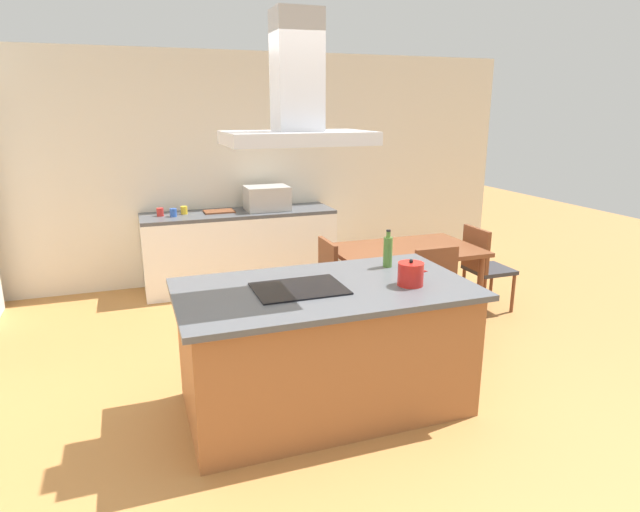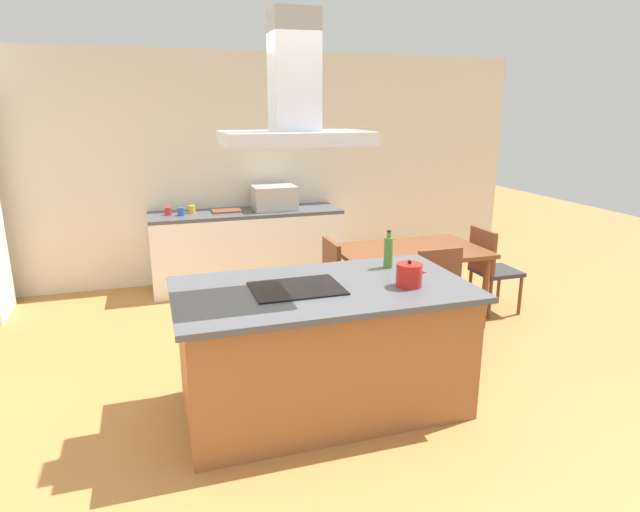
{
  "view_description": "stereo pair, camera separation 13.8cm",
  "coord_description": "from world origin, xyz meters",
  "views": [
    {
      "loc": [
        -1.2,
        -3.26,
        2.07
      ],
      "look_at": [
        0.11,
        0.4,
        1.0
      ],
      "focal_mm": 30.31,
      "sensor_mm": 36.0,
      "label": 1
    },
    {
      "loc": [
        -1.07,
        -3.3,
        2.07
      ],
      "look_at": [
        0.11,
        0.4,
        1.0
      ],
      "focal_mm": 30.31,
      "sensor_mm": 36.0,
      "label": 2
    }
  ],
  "objects": [
    {
      "name": "cutting_board",
      "position": [
        -0.23,
        2.93,
        0.91
      ],
      "size": [
        0.34,
        0.24,
        0.02
      ],
      "primitive_type": "cube",
      "color": "brown",
      "rests_on": "back_counter"
    },
    {
      "name": "chair_at_left_end",
      "position": [
        0.38,
        1.24,
        0.51
      ],
      "size": [
        0.42,
        0.42,
        0.89
      ],
      "color": "#333338",
      "rests_on": "ground"
    },
    {
      "name": "olive_oil_bottle",
      "position": [
        0.61,
        0.28,
        1.02
      ],
      "size": [
        0.07,
        0.07,
        0.29
      ],
      "color": "#47722D",
      "rests_on": "kitchen_island"
    },
    {
      "name": "ground",
      "position": [
        0.0,
        1.5,
        0.0
      ],
      "size": [
        16.0,
        16.0,
        0.0
      ],
      "primitive_type": "plane",
      "color": "#AD753D"
    },
    {
      "name": "back_counter",
      "position": [
        -0.01,
        2.88,
        0.45
      ],
      "size": [
        2.21,
        0.62,
        0.9
      ],
      "color": "white",
      "rests_on": "ground"
    },
    {
      "name": "countertop_microwave",
      "position": [
        0.33,
        2.88,
        1.04
      ],
      "size": [
        0.5,
        0.38,
        0.28
      ],
      "primitive_type": "cube",
      "color": "#B2AFAA",
      "rests_on": "back_counter"
    },
    {
      "name": "tea_kettle",
      "position": [
        0.56,
        -0.17,
        0.98
      ],
      "size": [
        0.23,
        0.18,
        0.18
      ],
      "color": "#B21E19",
      "rests_on": "kitchen_island"
    },
    {
      "name": "wall_back",
      "position": [
        0.0,
        3.25,
        1.35
      ],
      "size": [
        7.2,
        0.1,
        2.7
      ],
      "primitive_type": "cube",
      "color": "beige",
      "rests_on": "ground"
    },
    {
      "name": "cooktop",
      "position": [
        -0.18,
        0.0,
        0.91
      ],
      "size": [
        0.6,
        0.44,
        0.01
      ],
      "primitive_type": "cube",
      "color": "black",
      "rests_on": "kitchen_island"
    },
    {
      "name": "kitchen_island",
      "position": [
        0.0,
        0.0,
        0.45
      ],
      "size": [
        2.01,
        1.1,
        0.9
      ],
      "color": "#995B33",
      "rests_on": "ground"
    },
    {
      "name": "chair_at_right_end",
      "position": [
        2.21,
        1.24,
        0.51
      ],
      "size": [
        0.42,
        0.42,
        0.89
      ],
      "color": "#333338",
      "rests_on": "ground"
    },
    {
      "name": "coffee_mug_yellow",
      "position": [
        -0.62,
        2.94,
        0.95
      ],
      "size": [
        0.08,
        0.08,
        0.09
      ],
      "primitive_type": "cylinder",
      "color": "gold",
      "rests_on": "back_counter"
    },
    {
      "name": "coffee_mug_red",
      "position": [
        -0.89,
        2.92,
        0.95
      ],
      "size": [
        0.08,
        0.08,
        0.09
      ],
      "primitive_type": "cylinder",
      "color": "red",
      "rests_on": "back_counter"
    },
    {
      "name": "chair_facing_island",
      "position": [
        1.29,
        0.57,
        0.51
      ],
      "size": [
        0.42,
        0.42,
        0.89
      ],
      "color": "#333338",
      "rests_on": "ground"
    },
    {
      "name": "coffee_mug_blue",
      "position": [
        -0.75,
        2.84,
        0.95
      ],
      "size": [
        0.08,
        0.08,
        0.09
      ],
      "primitive_type": "cylinder",
      "color": "#2D56B2",
      "rests_on": "back_counter"
    },
    {
      "name": "range_hood",
      "position": [
        -0.18,
        0.0,
        2.1
      ],
      "size": [
        0.9,
        0.55,
        0.78
      ],
      "color": "#ADADB2"
    },
    {
      "name": "dining_table",
      "position": [
        1.29,
        1.24,
        0.67
      ],
      "size": [
        1.4,
        0.9,
        0.75
      ],
      "color": "brown",
      "rests_on": "ground"
    }
  ]
}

